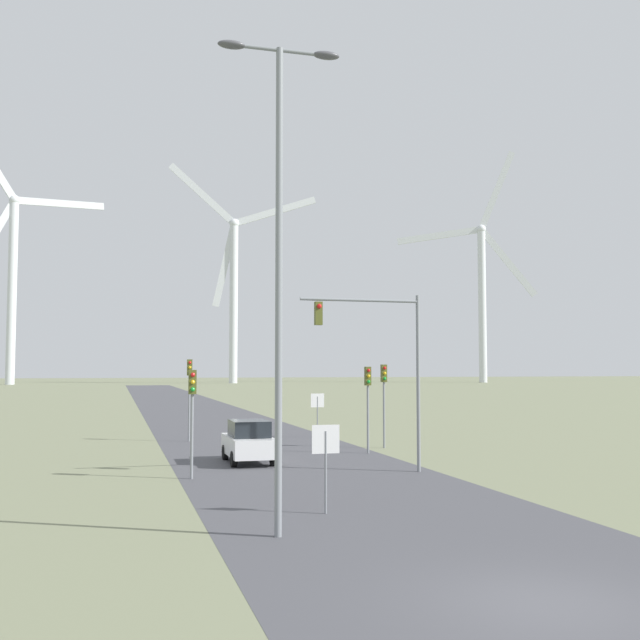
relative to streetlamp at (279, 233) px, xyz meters
name	(u,v)px	position (x,y,z in m)	size (l,w,h in m)	color
ground_plane	(547,604)	(3.43, -6.26, -7.43)	(600.00, 600.00, 0.00)	#757A5B
road_surface	(210,419)	(3.43, 41.74, -7.42)	(10.00, 240.00, 0.01)	#47474C
streetlamp	(279,233)	(0.00, 0.00, 0.00)	(3.14, 0.32, 12.20)	gray
stop_sign_near	(326,451)	(1.89, 2.45, -5.69)	(0.81, 0.07, 2.48)	gray
stop_sign_far	(317,407)	(7.66, 24.73, -5.63)	(0.81, 0.07, 2.57)	gray
traffic_light_post_near_left	(192,399)	(-1.10, 10.09, -4.49)	(0.28, 0.34, 4.01)	gray
traffic_light_post_near_right	(384,387)	(9.45, 18.25, -4.32)	(0.28, 0.34, 4.26)	gray
traffic_light_post_mid_left	(189,382)	(0.13, 24.30, -4.11)	(0.28, 0.34, 4.56)	gray
traffic_light_post_mid_right	(368,390)	(7.87, 16.20, -4.40)	(0.28, 0.34, 4.14)	gray
traffic_light_mast_overhead	(380,346)	(6.16, 9.66, -2.48)	(4.90, 0.35, 6.98)	gray
car_approaching	(249,442)	(1.73, 14.17, -6.51)	(1.88, 4.10, 1.83)	white
wind_turbine_left	(13,268)	(-28.71, 178.13, 21.24)	(33.65, 14.00, 64.98)	silver
wind_turbine_center	(234,281)	(26.28, 179.88, 19.83)	(39.35, 6.42, 58.86)	silver
wind_turbine_right	(482,284)	(95.20, 171.62, 20.13)	(36.91, 13.33, 65.50)	silver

